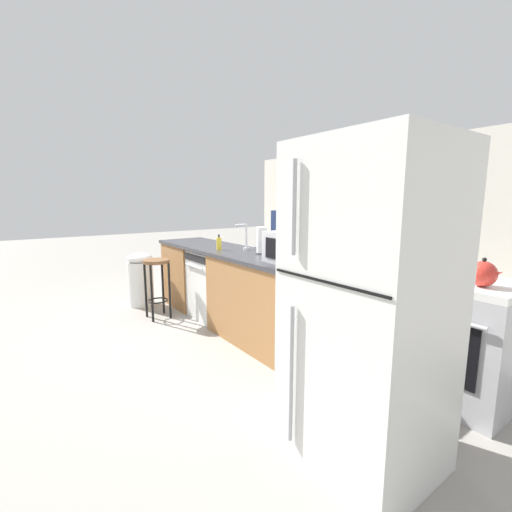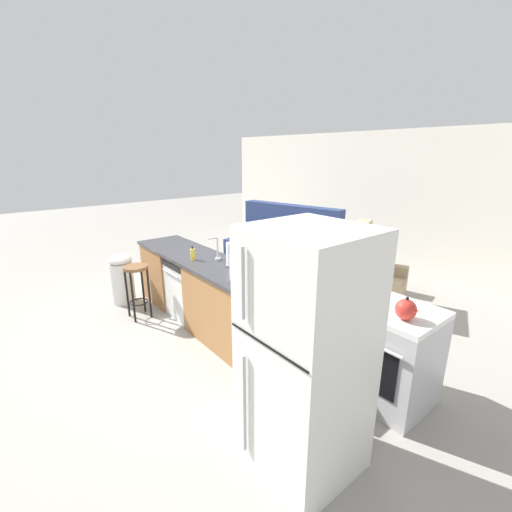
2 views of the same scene
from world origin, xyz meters
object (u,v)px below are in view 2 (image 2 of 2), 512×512
object	(u,v)px
soap_bottle	(193,254)
couch	(284,253)
paper_towel_roll	(231,255)
armchair	(368,281)
dishwasher	(193,286)
kettle	(406,309)
stove_range	(388,353)
trash_bin	(122,278)
microwave	(258,270)
bar_stool	(137,280)
refrigerator	(306,355)

from	to	relation	value
soap_bottle	couch	world-z (taller)	couch
paper_towel_roll	armchair	bearing A→B (deg)	76.26
dishwasher	couch	xyz separation A→B (m)	(-0.45, 2.14, -0.03)
paper_towel_roll	kettle	bearing A→B (deg)	9.00
stove_range	trash_bin	xyz separation A→B (m)	(-3.65, -1.17, -0.07)
kettle	couch	world-z (taller)	couch
stove_range	dishwasher	bearing A→B (deg)	-168.09
microwave	bar_stool	distance (m)	1.99
microwave	soap_bottle	bearing A→B (deg)	-173.85
microwave	couch	world-z (taller)	couch
microwave	couch	bearing A→B (deg)	131.00
paper_towel_roll	trash_bin	bearing A→B (deg)	-158.39
couch	refrigerator	bearing A→B (deg)	-41.44
bar_stool	couch	bearing A→B (deg)	90.89
kettle	couch	distance (m)	3.70
kettle	refrigerator	bearing A→B (deg)	-99.85
stove_range	armchair	distance (m)	2.12
paper_towel_roll	bar_stool	world-z (taller)	paper_towel_roll
refrigerator	microwave	bearing A→B (deg)	155.19
dishwasher	refrigerator	xyz separation A→B (m)	(2.60, -0.55, 0.46)
armchair	couch	bearing A→B (deg)	-177.65
couch	armchair	world-z (taller)	couch
refrigerator	couch	xyz separation A→B (m)	(-3.05, 2.69, -0.48)
refrigerator	armchair	bearing A→B (deg)	115.20
dishwasher	bar_stool	xyz separation A→B (m)	(-0.41, -0.62, 0.11)
refrigerator	paper_towel_roll	xyz separation A→B (m)	(-1.82, 0.66, 0.16)
refrigerator	soap_bottle	xyz separation A→B (m)	(-2.32, 0.43, 0.09)
refrigerator	microwave	size ratio (longest dim) A/B	3.52
paper_towel_roll	bar_stool	distance (m)	1.48
microwave	trash_bin	xyz separation A→B (m)	(-2.47, -0.62, -0.66)
bar_stool	trash_bin	distance (m)	0.67
couch	soap_bottle	bearing A→B (deg)	-72.11
trash_bin	refrigerator	bearing A→B (deg)	1.10
bar_stool	trash_bin	bearing A→B (deg)	-179.78
paper_towel_roll	bar_stool	size ratio (longest dim) A/B	0.38
dishwasher	stove_range	distance (m)	2.66
kettle	armchair	xyz separation A→B (m)	(-1.47, 1.79, -0.64)
soap_bottle	microwave	bearing A→B (deg)	6.15
bar_stool	trash_bin	world-z (taller)	same
refrigerator	kettle	world-z (taller)	refrigerator
dishwasher	armchair	world-z (taller)	armchair
kettle	trash_bin	xyz separation A→B (m)	(-3.82, -1.04, -0.61)
stove_range	armchair	size ratio (longest dim) A/B	0.75
couch	armchair	size ratio (longest dim) A/B	1.79
kettle	armchair	distance (m)	2.40
dishwasher	soap_bottle	world-z (taller)	soap_bottle
trash_bin	bar_stool	bearing A→B (deg)	0.22
dishwasher	kettle	distance (m)	2.86
dishwasher	stove_range	size ratio (longest dim) A/B	0.93
soap_bottle	kettle	bearing A→B (deg)	12.39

